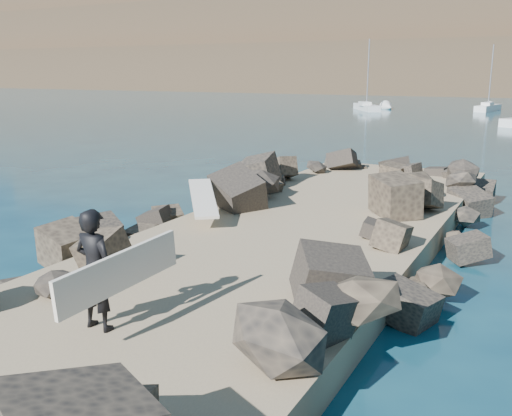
% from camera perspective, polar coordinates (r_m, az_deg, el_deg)
% --- Properties ---
extents(ground, '(800.00, 800.00, 0.00)m').
position_cam_1_polar(ground, '(12.74, 2.13, -5.64)').
color(ground, '#0F384C').
rests_on(ground, ground).
extents(jetty, '(6.00, 26.00, 0.60)m').
position_cam_1_polar(jetty, '(10.98, -2.48, -7.18)').
color(jetty, '#8C7759').
rests_on(jetty, ground).
extents(riprap_left, '(2.60, 22.00, 1.00)m').
position_cam_1_polar(riprap_left, '(12.92, -12.51, -3.36)').
color(riprap_left, black).
rests_on(riprap_left, ground).
extents(riprap_right, '(2.60, 22.00, 1.00)m').
position_cam_1_polar(riprap_right, '(10.30, 13.15, -7.78)').
color(riprap_right, black).
rests_on(riprap_right, ground).
extents(surfboard_resting, '(1.82, 2.11, 0.07)m').
position_cam_1_polar(surfboard_resting, '(14.07, -5.31, 0.55)').
color(surfboard_resting, silver).
rests_on(surfboard_resting, riprap_left).
extents(surfer_with_board, '(0.92, 2.18, 1.76)m').
position_cam_1_polar(surfer_with_board, '(8.27, -15.45, -6.01)').
color(surfer_with_board, black).
rests_on(surfer_with_board, jetty).
extents(sailboat_a, '(4.58, 6.10, 7.73)m').
position_cam_1_polar(sailboat_a, '(64.79, 10.98, 9.87)').
color(sailboat_a, silver).
rests_on(sailboat_a, ground).
extents(sailboat_b, '(2.20, 5.90, 7.10)m').
position_cam_1_polar(sailboat_b, '(67.28, 22.17, 9.26)').
color(sailboat_b, silver).
rests_on(sailboat_b, ground).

